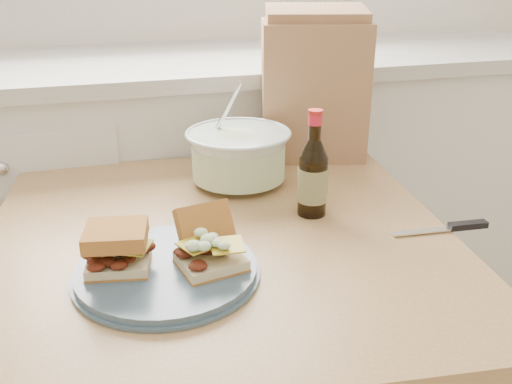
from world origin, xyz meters
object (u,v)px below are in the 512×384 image
object	(u,v)px
beer_bottle	(313,176)
paper_bag	(313,90)
coleslaw_bowl	(238,158)
plate	(167,271)
dining_table	(221,282)

from	to	relation	value
beer_bottle	paper_bag	distance (m)	0.38
paper_bag	coleslaw_bowl	bearing A→B (deg)	-134.06
beer_bottle	plate	bearing A→B (deg)	-153.19
coleslaw_bowl	beer_bottle	distance (m)	0.23
dining_table	plate	world-z (taller)	plate
beer_bottle	paper_bag	bearing A→B (deg)	69.12
dining_table	coleslaw_bowl	distance (m)	0.31
dining_table	beer_bottle	size ratio (longest dim) A/B	4.43
beer_bottle	paper_bag	size ratio (longest dim) A/B	0.64
paper_bag	beer_bottle	bearing A→B (deg)	-96.33
beer_bottle	paper_bag	xyz separation A→B (m)	(0.13, 0.34, 0.09)
plate	coleslaw_bowl	bearing A→B (deg)	59.29
coleslaw_bowl	beer_bottle	world-z (taller)	coleslaw_bowl
plate	coleslaw_bowl	size ratio (longest dim) A/B	1.26
plate	beer_bottle	size ratio (longest dim) A/B	1.37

